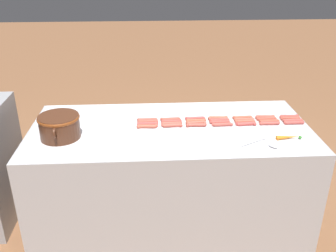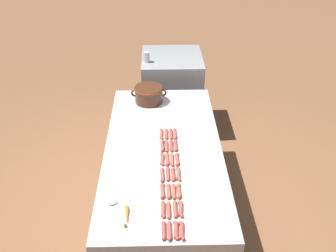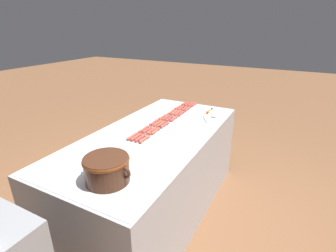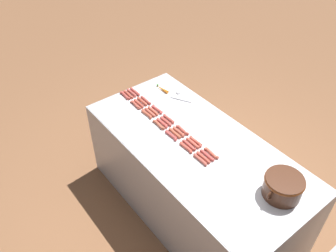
% 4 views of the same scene
% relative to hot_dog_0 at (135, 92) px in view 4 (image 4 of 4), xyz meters
% --- Properties ---
extents(ground_plane, '(20.00, 20.00, 0.00)m').
position_rel_hot_dog_0_xyz_m(ground_plane, '(0.01, 0.94, -0.88)').
color(ground_plane, brown).
extents(griddle_counter, '(0.99, 2.10, 0.87)m').
position_rel_hot_dog_0_xyz_m(griddle_counter, '(0.01, 0.94, -0.45)').
color(griddle_counter, '#ADAFB5').
rests_on(griddle_counter, ground_plane).
extents(hot_dog_0, '(0.03, 0.16, 0.03)m').
position_rel_hot_dog_0_xyz_m(hot_dog_0, '(0.00, 0.00, 0.00)').
color(hot_dog_0, '#AF4740').
rests_on(hot_dog_0, griddle_counter).
extents(hot_dog_1, '(0.03, 0.16, 0.03)m').
position_rel_hot_dog_0_xyz_m(hot_dog_1, '(-0.00, 0.19, 0.00)').
color(hot_dog_1, '#AF4940').
rests_on(hot_dog_1, griddle_counter).
extents(hot_dog_2, '(0.04, 0.16, 0.03)m').
position_rel_hot_dog_0_xyz_m(hot_dog_2, '(-0.00, 0.37, 0.00)').
color(hot_dog_2, '#B94640').
rests_on(hot_dog_2, griddle_counter).
extents(hot_dog_3, '(0.03, 0.16, 0.03)m').
position_rel_hot_dog_0_xyz_m(hot_dog_3, '(-0.00, 0.55, 0.00)').
color(hot_dog_3, '#AD493F').
rests_on(hot_dog_3, griddle_counter).
extents(hot_dog_4, '(0.04, 0.16, 0.03)m').
position_rel_hot_dog_0_xyz_m(hot_dog_4, '(0.00, 0.75, 0.00)').
color(hot_dog_4, '#AE493D').
rests_on(hot_dog_4, griddle_counter).
extents(hot_dog_5, '(0.04, 0.16, 0.03)m').
position_rel_hot_dog_0_xyz_m(hot_dog_5, '(0.00, 0.93, 0.00)').
color(hot_dog_5, '#B64D3F').
rests_on(hot_dog_5, griddle_counter).
extents(hot_dog_6, '(0.04, 0.16, 0.03)m').
position_rel_hot_dog_0_xyz_m(hot_dog_6, '(-0.00, 1.12, 0.00)').
color(hot_dog_6, '#B6513E').
rests_on(hot_dog_6, griddle_counter).
extents(hot_dog_7, '(0.03, 0.16, 0.03)m').
position_rel_hot_dog_0_xyz_m(hot_dog_7, '(0.04, -0.00, 0.00)').
color(hot_dog_7, '#AC4A42').
rests_on(hot_dog_7, griddle_counter).
extents(hot_dog_8, '(0.03, 0.16, 0.03)m').
position_rel_hot_dog_0_xyz_m(hot_dog_8, '(0.04, 0.18, 0.00)').
color(hot_dog_8, '#AD4D3A').
rests_on(hot_dog_8, griddle_counter).
extents(hot_dog_9, '(0.03, 0.16, 0.03)m').
position_rel_hot_dog_0_xyz_m(hot_dog_9, '(0.04, 0.37, 0.00)').
color(hot_dog_9, '#B7533F').
rests_on(hot_dog_9, griddle_counter).
extents(hot_dog_10, '(0.03, 0.16, 0.03)m').
position_rel_hot_dog_0_xyz_m(hot_dog_10, '(0.04, 0.56, 0.00)').
color(hot_dog_10, '#AC463D').
rests_on(hot_dog_10, griddle_counter).
extents(hot_dog_11, '(0.04, 0.16, 0.03)m').
position_rel_hot_dog_0_xyz_m(hot_dog_11, '(0.04, 0.75, 0.00)').
color(hot_dog_11, '#AF5240').
rests_on(hot_dog_11, griddle_counter).
extents(hot_dog_12, '(0.03, 0.16, 0.03)m').
position_rel_hot_dog_0_xyz_m(hot_dog_12, '(0.04, 0.93, 0.00)').
color(hot_dog_12, '#B84D3E').
rests_on(hot_dog_12, griddle_counter).
extents(hot_dog_13, '(0.03, 0.16, 0.03)m').
position_rel_hot_dog_0_xyz_m(hot_dog_13, '(0.04, 1.12, 0.00)').
color(hot_dog_13, '#B1443F').
rests_on(hot_dog_13, griddle_counter).
extents(hot_dog_14, '(0.04, 0.16, 0.03)m').
position_rel_hot_dog_0_xyz_m(hot_dog_14, '(0.08, 0.00, 0.00)').
color(hot_dog_14, '#AD4939').
rests_on(hot_dog_14, griddle_counter).
extents(hot_dog_15, '(0.03, 0.16, 0.03)m').
position_rel_hot_dog_0_xyz_m(hot_dog_15, '(0.08, 0.19, 0.00)').
color(hot_dog_15, '#B34A3A').
rests_on(hot_dog_15, griddle_counter).
extents(hot_dog_16, '(0.03, 0.16, 0.03)m').
position_rel_hot_dog_0_xyz_m(hot_dog_16, '(0.08, 0.37, 0.00)').
color(hot_dog_16, '#B45342').
rests_on(hot_dog_16, griddle_counter).
extents(hot_dog_17, '(0.03, 0.16, 0.03)m').
position_rel_hot_dog_0_xyz_m(hot_dog_17, '(0.08, 0.56, 0.00)').
color(hot_dog_17, '#B8473F').
rests_on(hot_dog_17, griddle_counter).
extents(hot_dog_18, '(0.03, 0.16, 0.03)m').
position_rel_hot_dog_0_xyz_m(hot_dog_18, '(0.08, 0.74, 0.00)').
color(hot_dog_18, '#AB5139').
rests_on(hot_dog_18, griddle_counter).
extents(hot_dog_19, '(0.03, 0.16, 0.03)m').
position_rel_hot_dog_0_xyz_m(hot_dog_19, '(0.08, 0.93, 0.00)').
color(hot_dog_19, '#AC453C').
rests_on(hot_dog_19, griddle_counter).
extents(hot_dog_20, '(0.03, 0.16, 0.03)m').
position_rel_hot_dog_0_xyz_m(hot_dog_20, '(0.08, 1.11, 0.00)').
color(hot_dog_20, '#B0483A').
rests_on(hot_dog_20, griddle_counter).
extents(hot_dog_21, '(0.04, 0.16, 0.03)m').
position_rel_hot_dog_0_xyz_m(hot_dog_21, '(0.12, -0.00, 0.00)').
color(hot_dog_21, '#B0453D').
rests_on(hot_dog_21, griddle_counter).
extents(hot_dog_22, '(0.04, 0.16, 0.03)m').
position_rel_hot_dog_0_xyz_m(hot_dog_22, '(0.12, 0.19, 0.00)').
color(hot_dog_22, '#AD4B3C').
rests_on(hot_dog_22, griddle_counter).
extents(hot_dog_23, '(0.04, 0.16, 0.03)m').
position_rel_hot_dog_0_xyz_m(hot_dog_23, '(0.12, 0.37, 0.00)').
color(hot_dog_23, '#AE4F3A').
rests_on(hot_dog_23, griddle_counter).
extents(hot_dog_24, '(0.04, 0.16, 0.03)m').
position_rel_hot_dog_0_xyz_m(hot_dog_24, '(0.12, 0.56, 0.00)').
color(hot_dog_24, '#AB533D').
rests_on(hot_dog_24, griddle_counter).
extents(hot_dog_25, '(0.04, 0.16, 0.03)m').
position_rel_hot_dog_0_xyz_m(hot_dog_25, '(0.12, 0.74, 0.00)').
color(hot_dog_25, '#B64541').
rests_on(hot_dog_25, griddle_counter).
extents(hot_dog_26, '(0.03, 0.16, 0.03)m').
position_rel_hot_dog_0_xyz_m(hot_dog_26, '(0.12, 0.94, 0.00)').
color(hot_dog_26, '#B24739').
rests_on(hot_dog_26, griddle_counter).
extents(hot_dog_27, '(0.03, 0.16, 0.03)m').
position_rel_hot_dog_0_xyz_m(hot_dog_27, '(0.12, 1.12, 0.00)').
color(hot_dog_27, '#AB4B3E').
rests_on(hot_dog_27, griddle_counter).
extents(bean_pot, '(0.36, 0.29, 0.17)m').
position_rel_hot_dog_0_xyz_m(bean_pot, '(-0.12, 1.73, 0.08)').
color(bean_pot, '#472616').
rests_on(bean_pot, griddle_counter).
extents(serving_spoon, '(0.17, 0.25, 0.02)m').
position_rel_hot_dog_0_xyz_m(serving_spoon, '(-0.33, 0.31, -0.01)').
color(serving_spoon, '#B7B7BC').
rests_on(serving_spoon, griddle_counter).
extents(carrot, '(0.04, 0.18, 0.03)m').
position_rel_hot_dog_0_xyz_m(carrot, '(-0.24, 0.13, 0.00)').
color(carrot, orange).
rests_on(carrot, griddle_counter).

